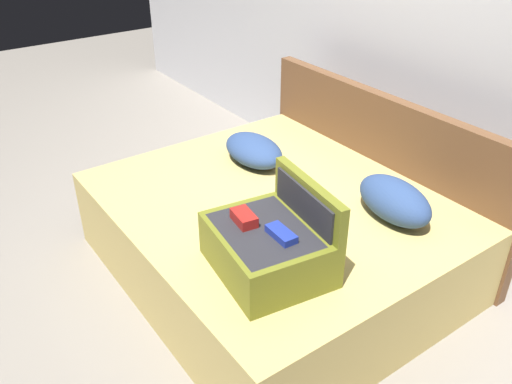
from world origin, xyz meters
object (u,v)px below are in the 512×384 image
at_px(hard_case_large, 270,244).
at_px(pillow_near_headboard, 394,200).
at_px(pillow_center_head, 254,150).
at_px(bed, 273,236).

distance_m(hard_case_large, pillow_near_headboard, 0.81).
bearing_deg(pillow_near_headboard, pillow_center_head, -166.05).
relative_size(hard_case_large, pillow_center_head, 1.30).
bearing_deg(hard_case_large, pillow_center_head, 156.78).
relative_size(bed, pillow_near_headboard, 4.11).
height_order(hard_case_large, pillow_near_headboard, hard_case_large).
bearing_deg(bed, hard_case_large, -39.25).
height_order(hard_case_large, pillow_center_head, hard_case_large).
bearing_deg(pillow_center_head, bed, -21.91).
height_order(bed, pillow_near_headboard, pillow_near_headboard).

